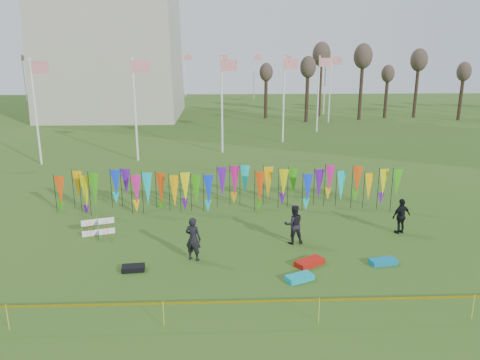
{
  "coord_description": "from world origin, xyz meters",
  "views": [
    {
      "loc": [
        -0.13,
        -15.75,
        8.46
      ],
      "look_at": [
        0.77,
        6.0,
        2.43
      ],
      "focal_mm": 35.0,
      "sensor_mm": 36.0,
      "label": 1
    }
  ],
  "objects_px": {
    "person_right": "(401,216)",
    "kite_bag_teal": "(383,262)",
    "kite_bag_black": "(133,268)",
    "person_mid": "(294,224)",
    "person_left": "(193,239)",
    "kite_bag_red": "(309,262)",
    "kite_bag_turquoise": "(299,278)",
    "box_kite": "(98,227)"
  },
  "relations": [
    {
      "from": "person_mid",
      "to": "kite_bag_red",
      "type": "height_order",
      "value": "person_mid"
    },
    {
      "from": "kite_bag_turquoise",
      "to": "kite_bag_teal",
      "type": "height_order",
      "value": "kite_bag_turquoise"
    },
    {
      "from": "box_kite",
      "to": "person_mid",
      "type": "distance_m",
      "value": 9.18
    },
    {
      "from": "person_left",
      "to": "kite_bag_teal",
      "type": "height_order",
      "value": "person_left"
    },
    {
      "from": "person_left",
      "to": "person_mid",
      "type": "relative_size",
      "value": 1.03
    },
    {
      "from": "kite_bag_teal",
      "to": "kite_bag_turquoise",
      "type": "bearing_deg",
      "value": -161.05
    },
    {
      "from": "box_kite",
      "to": "person_mid",
      "type": "relative_size",
      "value": 0.47
    },
    {
      "from": "person_right",
      "to": "kite_bag_black",
      "type": "distance_m",
      "value": 12.6
    },
    {
      "from": "person_right",
      "to": "kite_bag_black",
      "type": "bearing_deg",
      "value": -5.41
    },
    {
      "from": "person_left",
      "to": "kite_bag_turquoise",
      "type": "relative_size",
      "value": 1.77
    },
    {
      "from": "person_mid",
      "to": "person_left",
      "type": "bearing_deg",
      "value": 13.01
    },
    {
      "from": "box_kite",
      "to": "kite_bag_teal",
      "type": "height_order",
      "value": "box_kite"
    },
    {
      "from": "kite_bag_red",
      "to": "kite_bag_black",
      "type": "xyz_separation_m",
      "value": [
        -7.11,
        -0.21,
        -0.01
      ]
    },
    {
      "from": "person_left",
      "to": "kite_bag_black",
      "type": "height_order",
      "value": "person_left"
    },
    {
      "from": "kite_bag_turquoise",
      "to": "box_kite",
      "type": "bearing_deg",
      "value": 151.03
    },
    {
      "from": "person_right",
      "to": "kite_bag_red",
      "type": "xyz_separation_m",
      "value": [
        -4.98,
        -3.26,
        -0.75
      ]
    },
    {
      "from": "kite_bag_black",
      "to": "person_mid",
      "type": "bearing_deg",
      "value": 20.13
    },
    {
      "from": "box_kite",
      "to": "person_mid",
      "type": "xyz_separation_m",
      "value": [
        9.08,
        -1.28,
        0.48
      ]
    },
    {
      "from": "person_right",
      "to": "kite_bag_red",
      "type": "distance_m",
      "value": 6.0
    },
    {
      "from": "person_mid",
      "to": "kite_bag_black",
      "type": "height_order",
      "value": "person_mid"
    },
    {
      "from": "kite_bag_black",
      "to": "box_kite",
      "type": "bearing_deg",
      "value": 121.28
    },
    {
      "from": "person_mid",
      "to": "person_right",
      "type": "distance_m",
      "value": 5.4
    },
    {
      "from": "person_left",
      "to": "kite_bag_black",
      "type": "relative_size",
      "value": 2.11
    },
    {
      "from": "kite_bag_red",
      "to": "kite_bag_teal",
      "type": "xyz_separation_m",
      "value": [
        3.04,
        -0.04,
        -0.01
      ]
    },
    {
      "from": "person_mid",
      "to": "kite_bag_red",
      "type": "bearing_deg",
      "value": 91.55
    },
    {
      "from": "person_left",
      "to": "person_mid",
      "type": "distance_m",
      "value": 4.71
    },
    {
      "from": "kite_bag_red",
      "to": "kite_bag_teal",
      "type": "bearing_deg",
      "value": -0.77
    },
    {
      "from": "person_left",
      "to": "kite_bag_black",
      "type": "distance_m",
      "value": 2.66
    },
    {
      "from": "person_right",
      "to": "kite_bag_teal",
      "type": "height_order",
      "value": "person_right"
    },
    {
      "from": "kite_bag_turquoise",
      "to": "kite_bag_black",
      "type": "distance_m",
      "value": 6.57
    },
    {
      "from": "person_right",
      "to": "kite_bag_turquoise",
      "type": "relative_size",
      "value": 1.63
    },
    {
      "from": "kite_bag_turquoise",
      "to": "kite_bag_black",
      "type": "bearing_deg",
      "value": 170.48
    },
    {
      "from": "kite_bag_black",
      "to": "kite_bag_red",
      "type": "bearing_deg",
      "value": 1.7
    },
    {
      "from": "person_mid",
      "to": "kite_bag_teal",
      "type": "height_order",
      "value": "person_mid"
    },
    {
      "from": "kite_bag_red",
      "to": "kite_bag_turquoise",
      "type": "bearing_deg",
      "value": -115.76
    },
    {
      "from": "box_kite",
      "to": "kite_bag_black",
      "type": "relative_size",
      "value": 0.95
    },
    {
      "from": "person_left",
      "to": "kite_bag_teal",
      "type": "xyz_separation_m",
      "value": [
        7.8,
        -0.74,
        -0.83
      ]
    },
    {
      "from": "box_kite",
      "to": "person_right",
      "type": "bearing_deg",
      "value": -1.19
    },
    {
      "from": "box_kite",
      "to": "person_right",
      "type": "relative_size",
      "value": 0.49
    },
    {
      "from": "box_kite",
      "to": "kite_bag_teal",
      "type": "bearing_deg",
      "value": -16.13
    },
    {
      "from": "person_mid",
      "to": "kite_bag_teal",
      "type": "distance_m",
      "value": 4.16
    },
    {
      "from": "person_left",
      "to": "kite_bag_red",
      "type": "relative_size",
      "value": 1.52
    }
  ]
}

